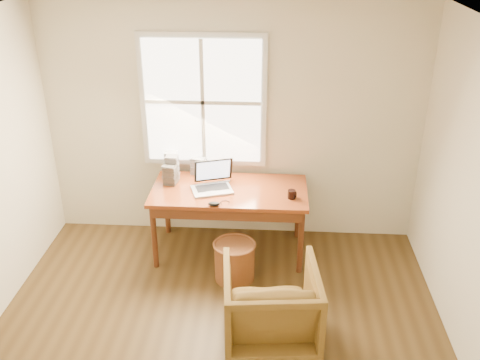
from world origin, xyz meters
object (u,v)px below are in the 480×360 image
(coffee_mug, at_px, (292,194))
(desk, at_px, (229,191))
(cd_stack_a, at_px, (172,163))
(laptop, at_px, (212,177))
(armchair, at_px, (271,305))
(wicker_stool, at_px, (235,261))

(coffee_mug, bearing_deg, desk, 147.30)
(desk, relative_size, cd_stack_a, 5.99)
(desk, height_order, laptop, laptop)
(coffee_mug, bearing_deg, armchair, -117.49)
(desk, bearing_deg, laptop, -164.98)
(armchair, height_order, cd_stack_a, cd_stack_a)
(desk, xyz_separation_m, wicker_stool, (0.09, -0.49, -0.53))
(desk, distance_m, laptop, 0.25)
(desk, xyz_separation_m, cd_stack_a, (-0.65, 0.31, 0.15))
(cd_stack_a, bearing_deg, laptop, -36.93)
(cd_stack_a, bearing_deg, desk, -25.51)
(desk, distance_m, coffee_mug, 0.66)
(desk, height_order, cd_stack_a, cd_stack_a)
(desk, xyz_separation_m, laptop, (-0.17, -0.05, 0.17))
(wicker_stool, relative_size, cd_stack_a, 1.48)
(armchair, xyz_separation_m, coffee_mug, (0.18, 1.18, 0.43))
(wicker_stool, xyz_separation_m, laptop, (-0.26, 0.44, 0.70))
(wicker_stool, relative_size, coffee_mug, 4.48)
(wicker_stool, relative_size, laptop, 0.93)
(coffee_mug, relative_size, cd_stack_a, 0.33)
(armchair, distance_m, laptop, 1.54)
(coffee_mug, bearing_deg, laptop, 153.46)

